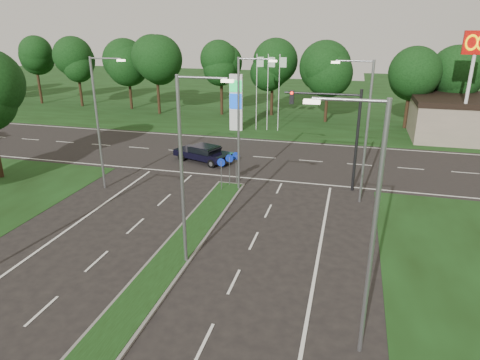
# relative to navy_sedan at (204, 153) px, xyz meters

# --- Properties ---
(ground) EXTENTS (160.00, 160.00, 0.00)m
(ground) POSITION_rel_navy_sedan_xyz_m (3.71, -21.58, -0.74)
(ground) COLOR black
(ground) RESTS_ON ground
(verge_far) EXTENTS (160.00, 50.00, 0.02)m
(verge_far) POSITION_rel_navy_sedan_xyz_m (3.71, 33.42, -0.74)
(verge_far) COLOR black
(verge_far) RESTS_ON ground
(cross_road) EXTENTS (160.00, 12.00, 0.02)m
(cross_road) POSITION_rel_navy_sedan_xyz_m (3.71, 2.42, -0.74)
(cross_road) COLOR black
(cross_road) RESTS_ON ground
(median_kerb) EXTENTS (2.00, 26.00, 0.12)m
(median_kerb) POSITION_rel_navy_sedan_xyz_m (3.71, -17.58, -0.68)
(median_kerb) COLOR slate
(median_kerb) RESTS_ON ground
(streetlight_median_near) EXTENTS (2.53, 0.22, 9.00)m
(streetlight_median_near) POSITION_rel_navy_sedan_xyz_m (4.71, -15.58, 4.34)
(streetlight_median_near) COLOR gray
(streetlight_median_near) RESTS_ON ground
(streetlight_median_far) EXTENTS (2.53, 0.22, 9.00)m
(streetlight_median_far) POSITION_rel_navy_sedan_xyz_m (4.71, -5.58, 4.34)
(streetlight_median_far) COLOR gray
(streetlight_median_far) RESTS_ON ground
(streetlight_left_far) EXTENTS (2.53, 0.22, 9.00)m
(streetlight_left_far) POSITION_rel_navy_sedan_xyz_m (-4.59, -7.58, 4.34)
(streetlight_left_far) COLOR gray
(streetlight_left_far) RESTS_ON ground
(streetlight_right_far) EXTENTS (2.53, 0.22, 9.00)m
(streetlight_right_far) POSITION_rel_navy_sedan_xyz_m (12.51, -5.58, 4.34)
(streetlight_right_far) COLOR gray
(streetlight_right_far) RESTS_ON ground
(streetlight_right_near) EXTENTS (2.53, 0.22, 9.00)m
(streetlight_right_near) POSITION_rel_navy_sedan_xyz_m (12.51, -19.58, 4.34)
(streetlight_right_near) COLOR gray
(streetlight_right_near) RESTS_ON ground
(traffic_signal) EXTENTS (5.10, 0.42, 7.00)m
(traffic_signal) POSITION_rel_navy_sedan_xyz_m (10.90, -3.59, 3.91)
(traffic_signal) COLOR black
(traffic_signal) RESTS_ON ground
(median_signs) EXTENTS (1.16, 1.76, 2.38)m
(median_signs) POSITION_rel_navy_sedan_xyz_m (3.71, -5.18, 0.97)
(median_signs) COLOR gray
(median_signs) RESTS_ON ground
(gas_pylon) EXTENTS (5.80, 1.26, 8.00)m
(gas_pylon) POSITION_rel_navy_sedan_xyz_m (-0.08, 11.46, 2.45)
(gas_pylon) COLOR silver
(gas_pylon) RESTS_ON ground
(mcdonalds_sign) EXTENTS (2.20, 0.47, 10.40)m
(mcdonalds_sign) POSITION_rel_navy_sedan_xyz_m (21.71, 10.39, 7.24)
(mcdonalds_sign) COLOR silver
(mcdonalds_sign) RESTS_ON ground
(treeline_far) EXTENTS (6.00, 6.00, 9.90)m
(treeline_far) POSITION_rel_navy_sedan_xyz_m (3.81, 18.35, 6.09)
(treeline_far) COLOR black
(treeline_far) RESTS_ON ground
(navy_sedan) EXTENTS (5.43, 3.67, 1.38)m
(navy_sedan) POSITION_rel_navy_sedan_xyz_m (0.00, 0.00, 0.00)
(navy_sedan) COLOR black
(navy_sedan) RESTS_ON ground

